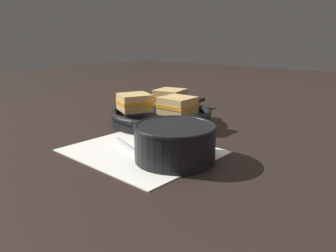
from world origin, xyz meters
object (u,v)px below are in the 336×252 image
object	(u,v)px
skillet	(161,116)
sandwich_far_left	(134,102)
sandwich_near_left	(178,106)
soup_bowl	(175,140)
sandwich_near_right	(170,97)
spoon	(137,152)

from	to	relation	value
skillet	sandwich_far_left	bearing A→B (deg)	-129.32
sandwich_near_left	sandwich_far_left	world-z (taller)	same
soup_bowl	sandwich_near_left	size ratio (longest dim) A/B	1.90
soup_bowl	sandwich_near_left	xyz separation A→B (m)	(-0.14, 0.18, 0.02)
sandwich_near_right	sandwich_far_left	size ratio (longest dim) A/B	0.90
sandwich_near_right	sandwich_far_left	xyz separation A→B (m)	(-0.02, -0.13, 0.00)
spoon	sandwich_near_right	distance (m)	0.35
sandwich_near_left	spoon	bearing A→B (deg)	-72.49
sandwich_near_right	sandwich_near_left	bearing A→B (deg)	-40.55
skillet	sandwich_far_left	size ratio (longest dim) A/B	3.69
sandwich_near_left	sandwich_far_left	distance (m)	0.13
spoon	skillet	distance (m)	0.27
spoon	sandwich_near_right	xyz separation A→B (m)	(-0.17, 0.30, 0.06)
skillet	sandwich_near_right	distance (m)	0.08
sandwich_near_left	skillet	bearing A→B (deg)	167.90
sandwich_near_right	sandwich_far_left	world-z (taller)	same
skillet	sandwich_near_left	xyz separation A→B (m)	(0.07, -0.02, 0.04)
sandwich_far_left	skillet	bearing A→B (deg)	50.68
sandwich_near_right	soup_bowl	bearing A→B (deg)	-47.88
soup_bowl	sandwich_near_right	size ratio (longest dim) A/B	1.65
soup_bowl	sandwich_far_left	world-z (taller)	sandwich_far_left
sandwich_near_left	sandwich_near_right	size ratio (longest dim) A/B	0.87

